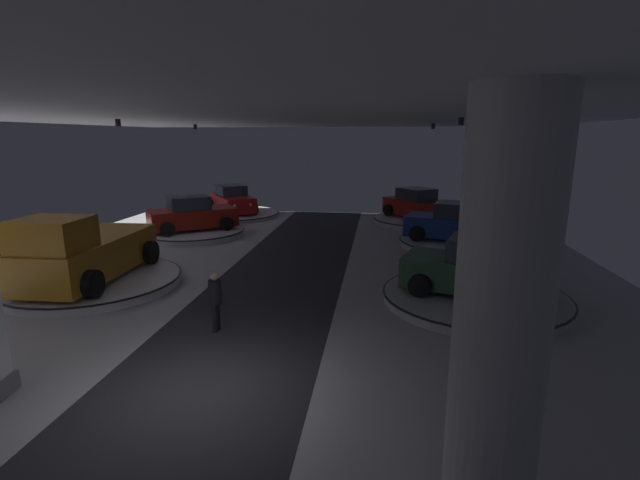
{
  "coord_description": "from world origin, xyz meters",
  "views": [
    {
      "loc": [
        3.4,
        -7.69,
        4.9
      ],
      "look_at": [
        1.37,
        7.6,
        1.4
      ],
      "focal_mm": 25.63,
      "sensor_mm": 36.0,
      "label": 1
    }
  ],
  "objects_px": {
    "display_car_far_right": "(455,223)",
    "display_car_far_left": "(192,215)",
    "display_car_deep_left": "(232,200)",
    "display_platform_far_left": "(194,232)",
    "display_platform_far_right": "(453,243)",
    "column_right": "(502,315)",
    "display_platform_deep_left": "(233,214)",
    "display_platform_deep_right": "(417,220)",
    "visitor_walking_near": "(215,298)",
    "display_car_mid_right": "(478,269)",
    "display_car_deep_right": "(417,205)",
    "display_platform_mid_right": "(474,298)",
    "pickup_truck_mid_left": "(84,253)",
    "display_platform_mid_left": "(93,281)"
  },
  "relations": [
    {
      "from": "display_platform_deep_right",
      "to": "display_car_far_left",
      "type": "bearing_deg",
      "value": -155.86
    },
    {
      "from": "display_platform_mid_right",
      "to": "display_car_mid_right",
      "type": "bearing_deg",
      "value": -18.48
    },
    {
      "from": "display_platform_far_right",
      "to": "display_car_mid_right",
      "type": "relative_size",
      "value": 1.05
    },
    {
      "from": "display_platform_deep_right",
      "to": "column_right",
      "type": "bearing_deg",
      "value": -91.69
    },
    {
      "from": "column_right",
      "to": "visitor_walking_near",
      "type": "height_order",
      "value": "column_right"
    },
    {
      "from": "display_platform_far_left",
      "to": "display_platform_deep_right",
      "type": "bearing_deg",
      "value": 24.11
    },
    {
      "from": "display_car_deep_left",
      "to": "pickup_truck_mid_left",
      "type": "bearing_deg",
      "value": -90.67
    },
    {
      "from": "display_platform_mid_left",
      "to": "display_car_deep_right",
      "type": "bearing_deg",
      "value": 48.84
    },
    {
      "from": "display_car_far_left",
      "to": "display_car_far_right",
      "type": "distance_m",
      "value": 12.7
    },
    {
      "from": "display_platform_deep_left",
      "to": "display_platform_far_left",
      "type": "distance_m",
      "value": 6.05
    },
    {
      "from": "display_car_far_right",
      "to": "display_platform_mid_right",
      "type": "xyz_separation_m",
      "value": [
        -0.46,
        -7.33,
        -0.92
      ]
    },
    {
      "from": "pickup_truck_mid_left",
      "to": "display_platform_far_right",
      "type": "distance_m",
      "value": 14.93
    },
    {
      "from": "display_platform_deep_left",
      "to": "display_car_mid_right",
      "type": "relative_size",
      "value": 1.28
    },
    {
      "from": "display_car_far_left",
      "to": "display_car_deep_left",
      "type": "bearing_deg",
      "value": 89.32
    },
    {
      "from": "display_car_deep_right",
      "to": "display_car_mid_right",
      "type": "xyz_separation_m",
      "value": [
        0.78,
        -13.2,
        0.01
      ]
    },
    {
      "from": "column_right",
      "to": "display_platform_far_left",
      "type": "xyz_separation_m",
      "value": [
        -10.84,
        15.97,
        -2.57
      ]
    },
    {
      "from": "display_car_mid_right",
      "to": "display_platform_mid_right",
      "type": "bearing_deg",
      "value": 161.52
    },
    {
      "from": "display_platform_far_left",
      "to": "display_platform_mid_right",
      "type": "distance_m",
      "value": 14.6
    },
    {
      "from": "display_car_deep_left",
      "to": "display_platform_far_right",
      "type": "height_order",
      "value": "display_car_deep_left"
    },
    {
      "from": "display_car_deep_right",
      "to": "pickup_truck_mid_left",
      "type": "relative_size",
      "value": 0.82
    },
    {
      "from": "display_platform_deep_right",
      "to": "display_car_mid_right",
      "type": "bearing_deg",
      "value": -86.7
    },
    {
      "from": "display_platform_deep_left",
      "to": "visitor_walking_near",
      "type": "bearing_deg",
      "value": -73.19
    },
    {
      "from": "column_right",
      "to": "display_car_far_left",
      "type": "height_order",
      "value": "column_right"
    },
    {
      "from": "display_platform_far_left",
      "to": "display_platform_mid_right",
      "type": "relative_size",
      "value": 0.92
    },
    {
      "from": "column_right",
      "to": "display_platform_deep_right",
      "type": "distance_m",
      "value": 21.26
    },
    {
      "from": "display_car_deep_left",
      "to": "display_platform_far_right",
      "type": "relative_size",
      "value": 0.94
    },
    {
      "from": "display_platform_deep_right",
      "to": "display_car_far_right",
      "type": "bearing_deg",
      "value": -78.44
    },
    {
      "from": "display_platform_deep_left",
      "to": "visitor_walking_near",
      "type": "relative_size",
      "value": 3.68
    },
    {
      "from": "display_platform_deep_right",
      "to": "pickup_truck_mid_left",
      "type": "relative_size",
      "value": 0.94
    },
    {
      "from": "display_platform_far_left",
      "to": "display_platform_far_right",
      "type": "distance_m",
      "value": 12.64
    },
    {
      "from": "display_platform_mid_left",
      "to": "display_platform_far_left",
      "type": "relative_size",
      "value": 1.12
    },
    {
      "from": "display_platform_deep_left",
      "to": "display_car_far_left",
      "type": "bearing_deg",
      "value": -90.85
    },
    {
      "from": "display_platform_deep_right",
      "to": "display_platform_mid_right",
      "type": "distance_m",
      "value": 13.18
    },
    {
      "from": "display_car_deep_right",
      "to": "display_car_mid_right",
      "type": "height_order",
      "value": "display_car_mid_right"
    },
    {
      "from": "display_platform_deep_right",
      "to": "visitor_walking_near",
      "type": "bearing_deg",
      "value": -111.18
    },
    {
      "from": "display_car_deep_right",
      "to": "display_car_far_right",
      "type": "relative_size",
      "value": 0.97
    },
    {
      "from": "display_platform_deep_left",
      "to": "display_car_deep_left",
      "type": "xyz_separation_m",
      "value": [
        -0.02,
        0.03,
        0.86
      ]
    },
    {
      "from": "display_car_far_right",
      "to": "display_car_far_left",
      "type": "bearing_deg",
      "value": 176.91
    },
    {
      "from": "column_right",
      "to": "display_platform_deep_left",
      "type": "relative_size",
      "value": 0.94
    },
    {
      "from": "display_car_far_right",
      "to": "display_platform_mid_left",
      "type": "bearing_deg",
      "value": -150.0
    },
    {
      "from": "column_right",
      "to": "display_platform_deep_left",
      "type": "height_order",
      "value": "column_right"
    },
    {
      "from": "display_car_far_right",
      "to": "display_platform_mid_right",
      "type": "height_order",
      "value": "display_car_far_right"
    },
    {
      "from": "display_platform_deep_left",
      "to": "visitor_walking_near",
      "type": "height_order",
      "value": "visitor_walking_near"
    },
    {
      "from": "column_right",
      "to": "display_car_deep_right",
      "type": "height_order",
      "value": "column_right"
    },
    {
      "from": "display_platform_far_left",
      "to": "display_platform_far_right",
      "type": "xyz_separation_m",
      "value": [
        12.62,
        -0.69,
        0.01
      ]
    },
    {
      "from": "column_right",
      "to": "display_platform_deep_left",
      "type": "bearing_deg",
      "value": 116.08
    },
    {
      "from": "display_car_deep_right",
      "to": "display_platform_far_left",
      "type": "bearing_deg",
      "value": -155.75
    },
    {
      "from": "display_car_mid_right",
      "to": "visitor_walking_near",
      "type": "xyz_separation_m",
      "value": [
        -7.01,
        -2.95,
        -0.16
      ]
    },
    {
      "from": "visitor_walking_near",
      "to": "display_platform_mid_right",
      "type": "bearing_deg",
      "value": 22.97
    },
    {
      "from": "column_right",
      "to": "display_car_far_right",
      "type": "xyz_separation_m",
      "value": [
        1.81,
        15.26,
        -1.66
      ]
    }
  ]
}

